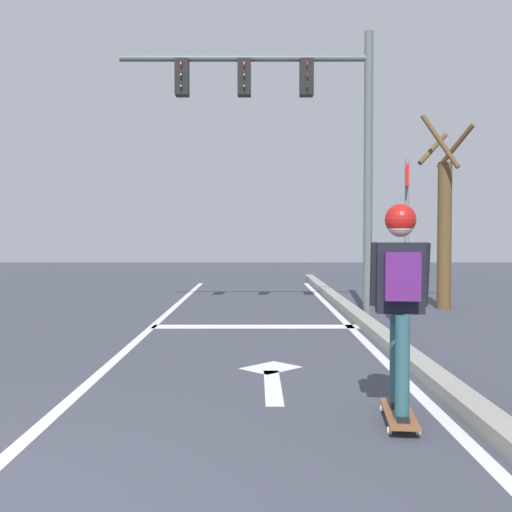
% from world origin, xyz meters
% --- Properties ---
extents(lane_line_center, '(0.12, 20.00, 0.01)m').
position_xyz_m(lane_line_center, '(0.14, 6.00, 0.00)').
color(lane_line_center, silver).
rests_on(lane_line_center, ground).
extents(lane_line_curbside, '(0.12, 20.00, 0.01)m').
position_xyz_m(lane_line_curbside, '(3.26, 6.00, 0.00)').
color(lane_line_curbside, silver).
rests_on(lane_line_curbside, ground).
extents(stop_bar, '(3.27, 0.40, 0.01)m').
position_xyz_m(stop_bar, '(1.77, 7.17, 0.00)').
color(stop_bar, silver).
rests_on(stop_bar, ground).
extents(lane_arrow_stem, '(0.16, 1.40, 0.01)m').
position_xyz_m(lane_arrow_stem, '(1.94, 3.25, 0.00)').
color(lane_arrow_stem, silver).
rests_on(lane_arrow_stem, ground).
extents(lane_arrow_head, '(0.71, 0.71, 0.01)m').
position_xyz_m(lane_arrow_head, '(1.94, 4.10, 0.00)').
color(lane_arrow_head, silver).
rests_on(lane_arrow_head, ground).
extents(curb_strip, '(0.24, 24.00, 0.14)m').
position_xyz_m(curb_strip, '(3.51, 6.00, 0.07)').
color(curb_strip, gray).
rests_on(curb_strip, ground).
extents(skateboard, '(0.31, 0.88, 0.08)m').
position_xyz_m(skateboard, '(2.88, 2.08, 0.07)').
color(skateboard, brown).
rests_on(skateboard, ground).
extents(skater, '(0.45, 0.61, 1.61)m').
position_xyz_m(skater, '(2.88, 2.07, 1.10)').
color(skater, '#2B555D').
rests_on(skater, skateboard).
extents(traffic_signal_mast, '(4.56, 0.34, 5.10)m').
position_xyz_m(traffic_signal_mast, '(2.46, 8.67, 3.65)').
color(traffic_signal_mast, '#56625E').
rests_on(traffic_signal_mast, ground).
extents(street_sign_post, '(0.14, 0.44, 2.54)m').
position_xyz_m(street_sign_post, '(3.93, 6.26, 1.64)').
color(street_sign_post, slate).
rests_on(street_sign_post, ground).
extents(roadside_tree, '(1.08, 1.07, 3.79)m').
position_xyz_m(roadside_tree, '(5.47, 9.59, 1.65)').
color(roadside_tree, brown).
rests_on(roadside_tree, ground).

